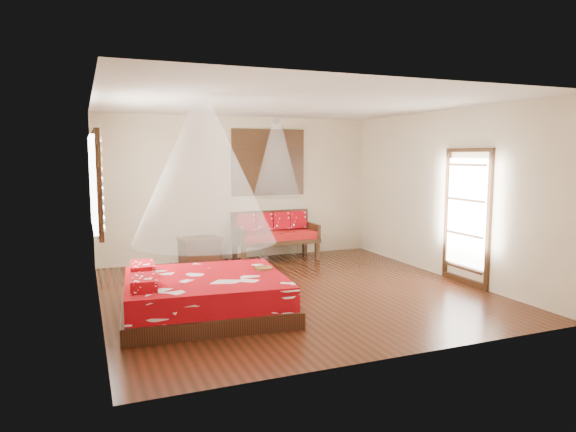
# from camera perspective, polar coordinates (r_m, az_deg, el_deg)

# --- Properties ---
(room) EXTENTS (5.54, 5.54, 2.84)m
(room) POSITION_cam_1_polar(r_m,az_deg,el_deg) (7.61, 0.62, 1.87)
(room) COLOR black
(room) RESTS_ON ground
(bed) EXTENTS (2.25, 2.07, 0.64)m
(bed) POSITION_cam_1_polar(r_m,az_deg,el_deg) (6.80, -9.28, -8.68)
(bed) COLOR black
(bed) RESTS_ON floor
(daybed) EXTENTS (1.63, 0.72, 0.94)m
(daybed) POSITION_cam_1_polar(r_m,az_deg,el_deg) (10.13, -1.50, -1.90)
(daybed) COLOR black
(daybed) RESTS_ON floor
(storage_chest) EXTENTS (0.80, 0.63, 0.51)m
(storage_chest) POSITION_cam_1_polar(r_m,az_deg,el_deg) (9.83, -9.76, -3.81)
(storage_chest) COLOR black
(storage_chest) RESTS_ON floor
(shutter_panel) EXTENTS (1.52, 0.06, 1.32)m
(shutter_panel) POSITION_cam_1_polar(r_m,az_deg,el_deg) (10.33, -2.19, 5.96)
(shutter_panel) COLOR black
(shutter_panel) RESTS_ON wall_back
(window_left) EXTENTS (0.10, 1.74, 1.34)m
(window_left) POSITION_cam_1_polar(r_m,az_deg,el_deg) (7.22, -20.36, 3.55)
(window_left) COLOR black
(window_left) RESTS_ON wall_left
(glazed_door) EXTENTS (0.08, 1.02, 2.16)m
(glazed_door) POSITION_cam_1_polar(r_m,az_deg,el_deg) (8.58, 19.23, -0.17)
(glazed_door) COLOR black
(glazed_door) RESTS_ON floor
(wine_tray) EXTENTS (0.24, 0.24, 0.20)m
(wine_tray) POSITION_cam_1_polar(r_m,az_deg,el_deg) (7.06, -2.74, -5.51)
(wine_tray) COLOR brown
(wine_tray) RESTS_ON bed
(mosquito_net_main) EXTENTS (1.82, 1.82, 1.80)m
(mosquito_net_main) POSITION_cam_1_polar(r_m,az_deg,el_deg) (6.56, -9.39, 4.91)
(mosquito_net_main) COLOR white
(mosquito_net_main) RESTS_ON ceiling
(mosquito_net_daybed) EXTENTS (0.91, 0.91, 1.50)m
(mosquito_net_daybed) POSITION_cam_1_polar(r_m,az_deg,el_deg) (9.89, -1.28, 6.50)
(mosquito_net_daybed) COLOR white
(mosquito_net_daybed) RESTS_ON ceiling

